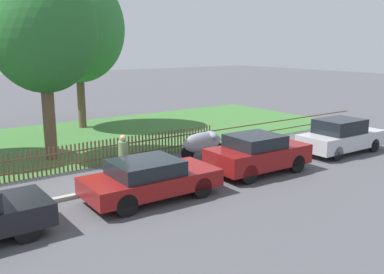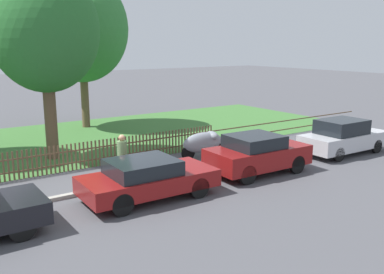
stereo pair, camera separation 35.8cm
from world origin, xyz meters
name	(u,v)px [view 1 (the left image)]	position (x,y,z in m)	size (l,w,h in m)	color
ground_plane	(112,191)	(0.00, 0.00, 0.00)	(120.00, 120.00, 0.00)	#4C4C51
kerb_stone	(110,188)	(0.00, 0.10, 0.06)	(33.15, 0.20, 0.12)	#9E998E
grass_strip	(38,145)	(0.00, 7.90, 0.01)	(33.15, 10.11, 0.01)	#3D7033
park_fence	(78,157)	(0.00, 2.86, 0.51)	(33.15, 0.05, 1.03)	brown
parked_car_black_saloon	(150,178)	(0.66, -1.30, 0.65)	(4.13, 1.93, 1.23)	maroon
parked_car_navy_estate	(258,153)	(5.19, -1.26, 0.74)	(3.79, 1.90, 1.43)	maroon
parked_car_red_compact	(341,136)	(10.16, -1.25, 0.74)	(4.08, 1.71, 1.49)	#BCBCC1
covered_motorcycle	(203,142)	(4.91, 1.63, 0.65)	(2.03, 0.73, 1.06)	black
tree_behind_motorcycle	(43,31)	(-0.27, 5.04, 5.10)	(4.22, 4.22, 7.56)	brown
tree_mid_park	(77,28)	(3.36, 10.80, 5.43)	(5.07, 5.07, 8.36)	brown
pedestrian_near_fence	(124,156)	(0.72, 0.52, 0.94)	(0.41, 0.41, 1.66)	slate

